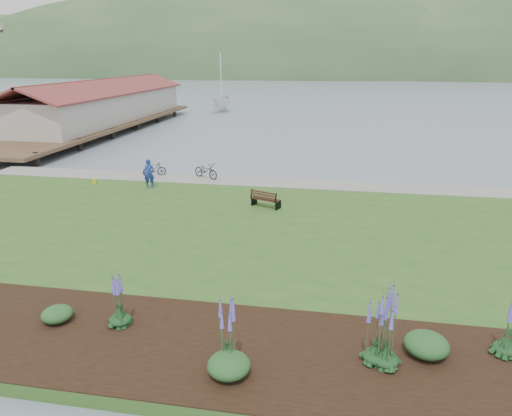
{
  "coord_description": "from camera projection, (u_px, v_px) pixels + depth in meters",
  "views": [
    {
      "loc": [
        5.12,
        -19.7,
        7.7
      ],
      "look_at": [
        1.82,
        -0.77,
        1.3
      ],
      "focal_mm": 32.0,
      "sensor_mm": 36.0,
      "label": 1
    }
  ],
  "objects": [
    {
      "name": "ground",
      "position": [
        221.0,
        227.0,
        21.68
      ],
      "size": [
        600.0,
        600.0,
        0.0
      ],
      "primitive_type": "plane",
      "color": "slate",
      "rests_on": "ground"
    },
    {
      "name": "lawn",
      "position": [
        210.0,
        239.0,
        19.75
      ],
      "size": [
        34.0,
        20.0,
        0.4
      ],
      "primitive_type": "cube",
      "color": "#2D551E",
      "rests_on": "ground"
    },
    {
      "name": "shoreline_path",
      "position": [
        248.0,
        181.0,
        28.0
      ],
      "size": [
        34.0,
        2.2,
        0.03
      ],
      "primitive_type": "cube",
      "color": "gray",
      "rests_on": "lawn"
    },
    {
      "name": "garden_bed",
      "position": [
        241.0,
        350.0,
        11.9
      ],
      "size": [
        24.0,
        4.4,
        0.04
      ],
      "primitive_type": "cube",
      "color": "black",
      "rests_on": "lawn"
    },
    {
      "name": "far_hillside",
      "position": [
        377.0,
        77.0,
        177.31
      ],
      "size": [
        580.0,
        80.0,
        38.0
      ],
      "primitive_type": null,
      "color": "#345630",
      "rests_on": "ground"
    },
    {
      "name": "pier_pavilion",
      "position": [
        104.0,
        105.0,
        49.83
      ],
      "size": [
        8.0,
        36.0,
        5.4
      ],
      "color": "#4C3826",
      "rests_on": "ground"
    },
    {
      "name": "park_bench",
      "position": [
        265.0,
        199.0,
        23.06
      ],
      "size": [
        1.6,
        1.13,
        0.92
      ],
      "rotation": [
        0.0,
        0.0,
        -0.4
      ],
      "color": "black",
      "rests_on": "lawn"
    },
    {
      "name": "person",
      "position": [
        149.0,
        171.0,
        26.36
      ],
      "size": [
        0.83,
        0.69,
        1.98
      ],
      "primitive_type": "imported",
      "rotation": [
        0.0,
        0.0,
        0.3
      ],
      "color": "navy",
      "rests_on": "lawn"
    },
    {
      "name": "bicycle_a",
      "position": [
        206.0,
        171.0,
        28.57
      ],
      "size": [
        1.51,
        2.0,
        1.0
      ],
      "primitive_type": "imported",
      "rotation": [
        0.0,
        0.0,
        1.06
      ],
      "color": "black",
      "rests_on": "lawn"
    },
    {
      "name": "bicycle_b",
      "position": [
        154.0,
        169.0,
        29.15
      ],
      "size": [
        1.07,
        1.5,
        0.89
      ],
      "primitive_type": "imported",
      "rotation": [
        0.0,
        0.0,
        2.06
      ],
      "color": "black",
      "rests_on": "lawn"
    },
    {
      "name": "sailboat",
      "position": [
        222.0,
        112.0,
        66.78
      ],
      "size": [
        10.27,
        10.44,
        26.23
      ],
      "primitive_type": "imported",
      "rotation": [
        0.0,
        0.0,
        0.03
      ],
      "color": "silver",
      "rests_on": "ground"
    },
    {
      "name": "pannier",
      "position": [
        95.0,
        181.0,
        27.51
      ],
      "size": [
        0.23,
        0.3,
        0.28
      ],
      "primitive_type": "cube",
      "rotation": [
        0.0,
        0.0,
        0.26
      ],
      "color": "gold",
      "rests_on": "lawn"
    },
    {
      "name": "echium_0",
      "position": [
        227.0,
        333.0,
        10.98
      ],
      "size": [
        0.62,
        0.62,
        2.16
      ],
      "color": "#15391B",
      "rests_on": "garden_bed"
    },
    {
      "name": "echium_1",
      "position": [
        377.0,
        332.0,
        11.14
      ],
      "size": [
        0.62,
        0.62,
        2.13
      ],
      "color": "#15391B",
      "rests_on": "garden_bed"
    },
    {
      "name": "echium_2",
      "position": [
        389.0,
        330.0,
        10.95
      ],
      "size": [
        0.62,
        0.62,
        2.35
      ],
      "color": "#15391B",
      "rests_on": "garden_bed"
    },
    {
      "name": "echium_4",
      "position": [
        118.0,
        300.0,
        12.75
      ],
      "size": [
        0.62,
        0.62,
        1.86
      ],
      "color": "#15391B",
      "rests_on": "garden_bed"
    },
    {
      "name": "echium_5",
      "position": [
        509.0,
        332.0,
        11.52
      ],
      "size": [
        0.62,
        0.62,
        1.75
      ],
      "color": "#15391B",
      "rests_on": "garden_bed"
    },
    {
      "name": "shrub_0",
      "position": [
        57.0,
        314.0,
        13.11
      ],
      "size": [
        0.87,
        0.87,
        0.44
      ],
      "primitive_type": "ellipsoid",
      "color": "#1E4C21",
      "rests_on": "garden_bed"
    },
    {
      "name": "shrub_1",
      "position": [
        229.0,
        365.0,
        10.87
      ],
      "size": [
        1.04,
        1.04,
        0.52
      ],
      "primitive_type": "ellipsoid",
      "color": "#1E4C21",
      "rests_on": "garden_bed"
    },
    {
      "name": "shrub_2",
      "position": [
        426.0,
        345.0,
        11.61
      ],
      "size": [
        1.13,
        1.13,
        0.56
      ],
      "primitive_type": "ellipsoid",
      "color": "#1E4C21",
      "rests_on": "garden_bed"
    }
  ]
}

